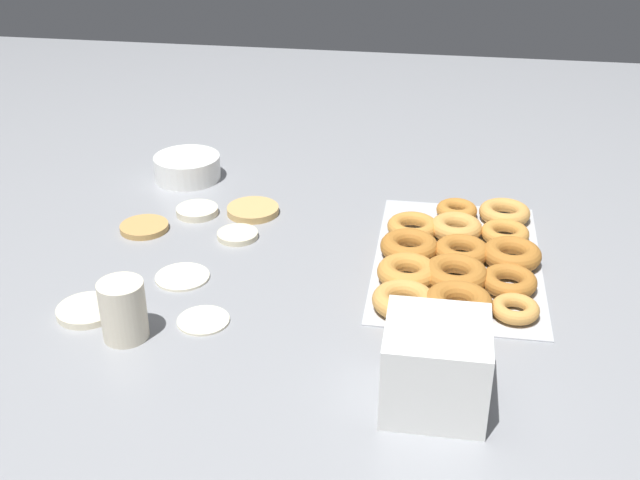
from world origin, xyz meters
The scene contains 12 objects.
ground_plane centered at (0.00, 0.00, 0.00)m, with size 3.00×3.00×0.00m, color gray.
pancake_0 centered at (0.20, 0.04, 0.01)m, with size 0.11×0.11×0.01m, color tan.
pancake_1 centered at (-0.21, 0.03, 0.00)m, with size 0.09×0.09×0.01m, color silver.
pancake_2 centered at (-0.08, 0.10, 0.00)m, with size 0.10×0.10×0.01m, color silver.
pancake_3 centered at (-0.21, 0.23, 0.01)m, with size 0.10×0.10×0.01m, color beige.
pancake_4 centered at (0.09, 0.24, 0.01)m, with size 0.10×0.10×0.01m, color tan.
pancake_5 centered at (0.09, 0.04, 0.01)m, with size 0.08×0.08×0.01m, color beige.
pancake_6 centered at (0.18, 0.15, 0.01)m, with size 0.09×0.09×0.01m, color beige.
donut_tray centered at (0.04, -0.39, 0.02)m, with size 0.48×0.31×0.04m.
batter_bowl centered at (0.35, 0.23, 0.03)m, with size 0.15×0.15×0.05m.
container_stack centered at (-0.35, -0.35, 0.06)m, with size 0.14×0.14×0.13m.
paper_cup centered at (-0.27, 0.14, 0.05)m, with size 0.07×0.07×0.10m.
Camera 1 is at (-1.26, -0.34, 0.75)m, focal length 45.00 mm.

